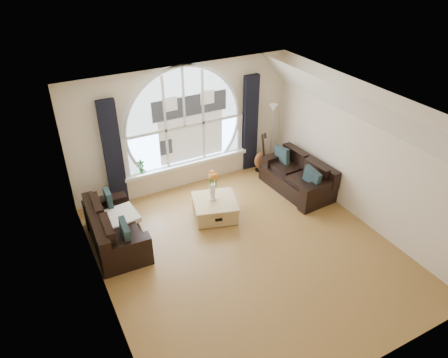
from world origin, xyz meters
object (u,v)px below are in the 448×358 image
at_px(vase_flowers, 212,182).
at_px(floor_lamp, 272,136).
at_px(coffee_chest, 215,207).
at_px(sofa_left, 115,226).
at_px(sofa_right, 297,174).
at_px(potted_plant, 141,167).
at_px(guitar, 261,152).

height_order(vase_flowers, floor_lamp, floor_lamp).
bearing_deg(coffee_chest, sofa_left, -165.95).
bearing_deg(sofa_left, vase_flowers, 2.17).
relative_size(sofa_right, potted_plant, 5.30).
xyz_separation_m(sofa_left, guitar, (3.75, 0.99, 0.13)).
distance_m(vase_flowers, floor_lamp, 2.41).
height_order(floor_lamp, potted_plant, floor_lamp).
bearing_deg(guitar, potted_plant, 171.07).
xyz_separation_m(sofa_right, vase_flowers, (-2.05, 0.05, 0.37)).
distance_m(floor_lamp, guitar, 0.46).
relative_size(sofa_left, floor_lamp, 1.04).
xyz_separation_m(coffee_chest, vase_flowers, (-0.01, 0.07, 0.56)).
bearing_deg(sofa_right, potted_plant, 151.37).
relative_size(coffee_chest, guitar, 0.80).
bearing_deg(floor_lamp, sofa_right, -93.89).
distance_m(coffee_chest, floor_lamp, 2.51).
bearing_deg(vase_flowers, coffee_chest, -83.08).
bearing_deg(sofa_right, guitar, 100.14).
bearing_deg(sofa_right, sofa_left, 175.04).
bearing_deg(guitar, floor_lamp, 18.92).
bearing_deg(coffee_chest, guitar, 47.72).
relative_size(sofa_left, guitar, 1.58).
xyz_separation_m(sofa_left, vase_flowers, (1.97, -0.01, 0.37)).
height_order(coffee_chest, vase_flowers, vase_flowers).
bearing_deg(vase_flowers, guitar, 29.44).
xyz_separation_m(sofa_left, sofa_right, (4.02, -0.06, 0.00)).
xyz_separation_m(vase_flowers, guitar, (1.78, 1.00, -0.24)).
bearing_deg(floor_lamp, coffee_chest, -150.29).
height_order(sofa_left, potted_plant, potted_plant).
height_order(sofa_right, floor_lamp, floor_lamp).
height_order(sofa_right, potted_plant, potted_plant).
xyz_separation_m(sofa_left, potted_plant, (0.96, 1.34, 0.31)).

